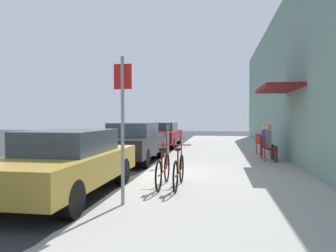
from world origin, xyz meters
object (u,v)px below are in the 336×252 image
parking_meter (168,141)px  seated_patron_0 (270,141)px  bicycle_1 (179,171)px  bicycle_0 (163,170)px  cafe_chair_1 (265,145)px  parked_car_1 (133,142)px  parked_car_2 (162,134)px  street_sign (123,118)px  cafe_chair_0 (268,147)px  parked_car_0 (67,162)px  cafe_chair_2 (261,143)px  seated_patron_1 (267,140)px

parking_meter → seated_patron_0: 3.64m
parking_meter → bicycle_1: 3.27m
bicycle_0 → cafe_chair_1: (2.92, 5.30, 0.14)m
bicycle_0 → cafe_chair_1: size_ratio=1.97×
parked_car_1 → parking_meter: size_ratio=3.33×
parked_car_2 → parking_meter: (1.55, -7.44, 0.17)m
parking_meter → bicycle_1: parking_meter is taller
parked_car_1 → parked_car_2: parked_car_1 is taller
parked_car_1 → street_sign: 6.33m
cafe_chair_0 → seated_patron_0: (0.06, -0.01, 0.19)m
parked_car_0 → parking_meter: 4.13m
seated_patron_0 → parked_car_2: bearing=129.1°
street_sign → cafe_chair_2: 8.73m
seated_patron_0 → street_sign: bearing=-119.4°
cafe_chair_0 → cafe_chair_1: bearing=89.9°
bicycle_0 → seated_patron_1: (2.98, 5.29, 0.34)m
parked_car_1 → cafe_chair_0: 4.87m
street_sign → seated_patron_0: bearing=60.6°
parked_car_0 → street_sign: (1.50, -0.87, 0.92)m
cafe_chair_2 → seated_patron_0: bearing=-88.3°
parked_car_0 → street_sign: 1.97m
parking_meter → seated_patron_1: size_ratio=1.02×
parked_car_0 → seated_patron_0: bearing=46.6°
cafe_chair_0 → cafe_chair_1: (0.00, 0.76, 0.00)m
parked_car_2 → bicycle_1: (2.30, -10.60, -0.23)m
parked_car_0 → parked_car_2: (0.00, 11.27, -0.00)m
parked_car_2 → cafe_chair_1: parked_car_2 is taller
parked_car_1 → seated_patron_0: size_ratio=3.41×
parked_car_1 → bicycle_0: bearing=-66.8°
cafe_chair_1 → parking_meter: bearing=-147.1°
parked_car_0 → cafe_chair_2: parked_car_0 is taller
parking_meter → cafe_chair_2: bearing=44.8°
seated_patron_1 → street_sign: bearing=-116.6°
parking_meter → bicycle_0: size_ratio=0.77×
street_sign → seated_patron_1: 7.69m
seated_patron_1 → parked_car_0: bearing=-129.6°
bicycle_1 → bicycle_0: bearing=178.9°
parking_meter → seated_patron_0: parking_meter is taller
parked_car_0 → cafe_chair_0: size_ratio=5.06×
parked_car_0 → cafe_chair_1: 7.70m
parked_car_1 → bicycle_0: size_ratio=2.57×
parked_car_0 → street_sign: bearing=-30.2°
bicycle_1 → cafe_chair_2: (2.57, 6.45, 0.14)m
street_sign → cafe_chair_1: (3.36, 6.84, -1.02)m
street_sign → bicycle_0: 1.98m
parked_car_1 → parked_car_2: (0.00, 6.06, -0.04)m
parked_car_0 → bicycle_0: bearing=19.1°
bicycle_0 → seated_patron_1: bearing=60.6°
bicycle_0 → cafe_chair_2: 7.08m
seated_patron_1 → cafe_chair_2: 1.18m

